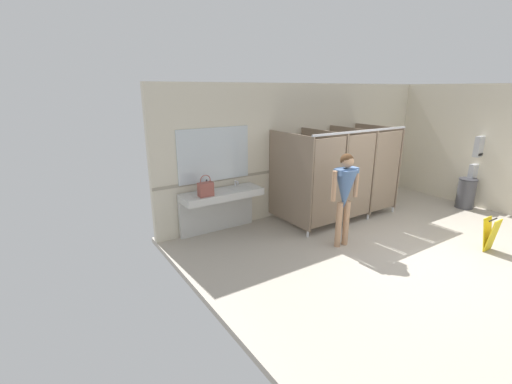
{
  "coord_description": "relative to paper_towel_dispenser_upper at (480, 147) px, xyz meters",
  "views": [
    {
      "loc": [
        -5.45,
        -3.16,
        2.79
      ],
      "look_at": [
        -2.45,
        1.44,
        1.14
      ],
      "focal_mm": 24.14,
      "sensor_mm": 36.0,
      "label": 1
    }
  ],
  "objects": [
    {
      "name": "wall_back_tile_band",
      "position": [
        -3.42,
        2.09,
        -0.43
      ],
      "size": [
        7.57,
        0.01,
        0.06
      ],
      "primitive_type": "cube",
      "color": "#9E937F",
      "rests_on": "wall_back"
    },
    {
      "name": "mirror_panel",
      "position": [
        -5.94,
        2.08,
        0.08
      ],
      "size": [
        1.52,
        0.02,
        1.04
      ],
      "primitive_type": "cube",
      "color": "silver",
      "rests_on": "wall_back"
    },
    {
      "name": "person_standing",
      "position": [
        -4.35,
        0.14,
        -0.38
      ],
      "size": [
        0.6,
        0.43,
        1.72
      ],
      "color": "tan",
      "rests_on": "ground_plane"
    },
    {
      "name": "paper_towel_dispenser_upper",
      "position": [
        0.0,
        0.0,
        0.0
      ],
      "size": [
        0.33,
        0.13,
        0.49
      ],
      "color": "#B7BABF",
      "rests_on": "wall_side_right"
    },
    {
      "name": "handbag",
      "position": [
        -6.34,
        1.67,
        -0.44
      ],
      "size": [
        0.28,
        0.14,
        0.4
      ],
      "color": "#934C42",
      "rests_on": "vanity_counter"
    },
    {
      "name": "bathroom_stalls",
      "position": [
        -3.3,
        1.19,
        -0.43
      ],
      "size": [
        2.7,
        1.38,
        2.0
      ],
      "color": "#84705B",
      "rests_on": "ground_plane"
    },
    {
      "name": "trash_bin",
      "position": [
        -0.25,
        0.0,
        -1.12
      ],
      "size": [
        0.41,
        0.41,
        0.73
      ],
      "color": "#47474C",
      "rests_on": "ground_plane"
    },
    {
      "name": "paper_towel_dispenser_lower",
      "position": [
        -0.0,
        0.03,
        -0.65
      ],
      "size": [
        0.3,
        0.13,
        0.45
      ],
      "color": "#B7BABF",
      "rests_on": "wall_side_right"
    },
    {
      "name": "ground_plane",
      "position": [
        -3.42,
        -0.73,
        -1.53
      ],
      "size": [
        7.57,
        6.25,
        0.1
      ],
      "primitive_type": "cube",
      "color": "#B2A899"
    },
    {
      "name": "vanity_counter",
      "position": [
        -5.94,
        1.89,
        -0.83
      ],
      "size": [
        1.62,
        0.54,
        1.01
      ],
      "color": "silver",
      "rests_on": "ground_plane"
    },
    {
      "name": "wall_back",
      "position": [
        -3.42,
        2.16,
        -0.03
      ],
      "size": [
        7.57,
        0.12,
        2.91
      ],
      "primitive_type": "cube",
      "color": "beige",
      "rests_on": "ground_plane"
    },
    {
      "name": "wet_floor_sign",
      "position": [
        -2.3,
        -1.45,
        -1.17
      ],
      "size": [
        0.28,
        0.19,
        0.61
      ],
      "color": "yellow",
      "rests_on": "ground_plane"
    },
    {
      "name": "soap_dispenser",
      "position": [
        -6.18,
        1.97,
        -0.49
      ],
      "size": [
        0.07,
        0.07,
        0.22
      ],
      "color": "#D899B2",
      "rests_on": "vanity_counter"
    }
  ]
}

